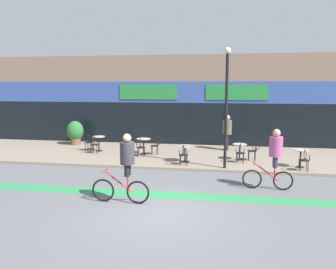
{
  "coord_description": "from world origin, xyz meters",
  "views": [
    {
      "loc": [
        1.67,
        -8.57,
        3.52
      ],
      "look_at": [
        -0.68,
        5.91,
        1.3
      ],
      "focal_mm": 35.0,
      "sensor_mm": 36.0,
      "label": 1
    }
  ],
  "objects_px": {
    "cafe_chair_0_side": "(88,141)",
    "bistro_table_0": "(99,141)",
    "cafe_chair_1_near": "(141,146)",
    "cafe_chair_3_near": "(240,151)",
    "cafe_chair_0_near": "(94,143)",
    "cafe_chair_4_near": "(304,159)",
    "bistro_table_4": "(301,155)",
    "cyclist_0": "(125,164)",
    "bistro_table_2": "(185,150)",
    "cyclist_1": "(274,154)",
    "cafe_chair_2_near": "(183,153)",
    "pedestrian_near_end": "(227,129)",
    "bistro_table_1": "(144,143)",
    "lamp_post": "(226,99)",
    "cafe_chair_1_side": "(156,144)",
    "cafe_chair_3_side": "(254,149)",
    "planter_pot": "(75,132)",
    "bistro_table_3": "(240,149)"
  },
  "relations": [
    {
      "from": "cafe_chair_1_near",
      "to": "cafe_chair_4_near",
      "type": "xyz_separation_m",
      "value": [
        7.05,
        -1.57,
        0.0
      ]
    },
    {
      "from": "cafe_chair_2_near",
      "to": "cafe_chair_0_side",
      "type": "bearing_deg",
      "value": 65.59
    },
    {
      "from": "bistro_table_1",
      "to": "cyclist_0",
      "type": "bearing_deg",
      "value": -81.28
    },
    {
      "from": "cafe_chair_2_near",
      "to": "cyclist_0",
      "type": "relative_size",
      "value": 0.43
    },
    {
      "from": "bistro_table_2",
      "to": "cafe_chair_0_near",
      "type": "relative_size",
      "value": 0.83
    },
    {
      "from": "pedestrian_near_end",
      "to": "bistro_table_0",
      "type": "bearing_deg",
      "value": 18.77
    },
    {
      "from": "bistro_table_0",
      "to": "lamp_post",
      "type": "bearing_deg",
      "value": -21.6
    },
    {
      "from": "cafe_chair_3_near",
      "to": "lamp_post",
      "type": "relative_size",
      "value": 0.19
    },
    {
      "from": "cafe_chair_3_side",
      "to": "cyclist_0",
      "type": "xyz_separation_m",
      "value": [
        -4.27,
        -5.88,
        0.56
      ]
    },
    {
      "from": "bistro_table_1",
      "to": "bistro_table_3",
      "type": "bearing_deg",
      "value": -6.84
    },
    {
      "from": "bistro_table_4",
      "to": "cafe_chair_1_near",
      "type": "height_order",
      "value": "cafe_chair_1_near"
    },
    {
      "from": "cyclist_1",
      "to": "pedestrian_near_end",
      "type": "xyz_separation_m",
      "value": [
        -1.45,
        6.08,
        0.01
      ]
    },
    {
      "from": "bistro_table_0",
      "to": "bistro_table_4",
      "type": "relative_size",
      "value": 1.02
    },
    {
      "from": "bistro_table_2",
      "to": "cafe_chair_0_near",
      "type": "xyz_separation_m",
      "value": [
        -4.68,
        1.1,
        -0.01
      ]
    },
    {
      "from": "cafe_chair_0_side",
      "to": "cafe_chair_0_near",
      "type": "bearing_deg",
      "value": -40.3
    },
    {
      "from": "cafe_chair_3_side",
      "to": "pedestrian_near_end",
      "type": "distance_m",
      "value": 2.59
    },
    {
      "from": "bistro_table_0",
      "to": "cafe_chair_1_near",
      "type": "bearing_deg",
      "value": -21.88
    },
    {
      "from": "bistro_table_4",
      "to": "bistro_table_0",
      "type": "bearing_deg",
      "value": 168.48
    },
    {
      "from": "bistro_table_2",
      "to": "cafe_chair_1_near",
      "type": "distance_m",
      "value": 2.33
    },
    {
      "from": "cafe_chair_1_side",
      "to": "cyclist_1",
      "type": "bearing_deg",
      "value": 136.41
    },
    {
      "from": "cafe_chair_1_near",
      "to": "cafe_chair_3_near",
      "type": "height_order",
      "value": "same"
    },
    {
      "from": "bistro_table_2",
      "to": "cafe_chair_2_near",
      "type": "relative_size",
      "value": 0.83
    },
    {
      "from": "bistro_table_4",
      "to": "cyclist_0",
      "type": "xyz_separation_m",
      "value": [
        -6.07,
        -4.87,
        0.55
      ]
    },
    {
      "from": "bistro_table_4",
      "to": "cafe_chair_0_side",
      "type": "height_order",
      "value": "cafe_chair_0_side"
    },
    {
      "from": "cafe_chair_2_near",
      "to": "cafe_chair_4_near",
      "type": "bearing_deg",
      "value": -93.03
    },
    {
      "from": "bistro_table_3",
      "to": "bistro_table_4",
      "type": "bearing_deg",
      "value": -22.8
    },
    {
      "from": "cafe_chair_0_side",
      "to": "cyclist_0",
      "type": "relative_size",
      "value": 0.43
    },
    {
      "from": "bistro_table_3",
      "to": "cyclist_1",
      "type": "relative_size",
      "value": 0.36
    },
    {
      "from": "cafe_chair_0_near",
      "to": "cafe_chair_4_near",
      "type": "xyz_separation_m",
      "value": [
        9.53,
        -1.94,
        0.0
      ]
    },
    {
      "from": "bistro_table_4",
      "to": "cafe_chair_4_near",
      "type": "relative_size",
      "value": 0.84
    },
    {
      "from": "planter_pot",
      "to": "cyclist_1",
      "type": "relative_size",
      "value": 0.66
    },
    {
      "from": "bistro_table_1",
      "to": "cafe_chair_1_near",
      "type": "xyz_separation_m",
      "value": [
        0.0,
        -0.63,
        -0.04
      ]
    },
    {
      "from": "cafe_chair_0_side",
      "to": "cafe_chair_1_near",
      "type": "distance_m",
      "value": 3.26
    },
    {
      "from": "cyclist_0",
      "to": "bistro_table_1",
      "type": "bearing_deg",
      "value": -80.17
    },
    {
      "from": "bistro_table_0",
      "to": "cafe_chair_1_side",
      "type": "bearing_deg",
      "value": -6.75
    },
    {
      "from": "bistro_table_2",
      "to": "cyclist_1",
      "type": "bearing_deg",
      "value": -42.54
    },
    {
      "from": "cafe_chair_0_side",
      "to": "bistro_table_0",
      "type": "bearing_deg",
      "value": 4.21
    },
    {
      "from": "cyclist_0",
      "to": "pedestrian_near_end",
      "type": "height_order",
      "value": "cyclist_0"
    },
    {
      "from": "bistro_table_1",
      "to": "cafe_chair_3_side",
      "type": "height_order",
      "value": "cafe_chair_3_side"
    },
    {
      "from": "cyclist_0",
      "to": "cyclist_1",
      "type": "relative_size",
      "value": 1.02
    },
    {
      "from": "cafe_chair_2_near",
      "to": "planter_pot",
      "type": "height_order",
      "value": "planter_pot"
    },
    {
      "from": "bistro_table_0",
      "to": "cafe_chair_1_side",
      "type": "relative_size",
      "value": 0.86
    },
    {
      "from": "cafe_chair_4_near",
      "to": "planter_pot",
      "type": "relative_size",
      "value": 0.66
    },
    {
      "from": "cafe_chair_0_near",
      "to": "cafe_chair_1_near",
      "type": "bearing_deg",
      "value": -101.79
    },
    {
      "from": "cafe_chair_0_side",
      "to": "lamp_post",
      "type": "height_order",
      "value": "lamp_post"
    },
    {
      "from": "cafe_chair_3_side",
      "to": "cyclist_0",
      "type": "distance_m",
      "value": 7.29
    },
    {
      "from": "planter_pot",
      "to": "cyclist_1",
      "type": "distance_m",
      "value": 11.92
    },
    {
      "from": "bistro_table_1",
      "to": "bistro_table_2",
      "type": "xyz_separation_m",
      "value": [
        2.21,
        -1.36,
        -0.03
      ]
    },
    {
      "from": "bistro_table_4",
      "to": "pedestrian_near_end",
      "type": "height_order",
      "value": "pedestrian_near_end"
    },
    {
      "from": "bistro_table_0",
      "to": "cafe_chair_0_side",
      "type": "bearing_deg",
      "value": 179.42
    }
  ]
}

